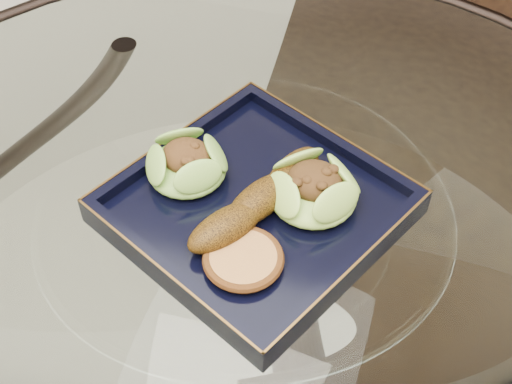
% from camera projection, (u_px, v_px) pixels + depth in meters
% --- Properties ---
extents(dining_table, '(1.13, 1.13, 0.77)m').
position_uv_depth(dining_table, '(247.00, 323.00, 0.89)').
color(dining_table, white).
rests_on(dining_table, ground).
extents(dining_chair, '(0.50, 0.50, 1.04)m').
position_uv_depth(dining_chair, '(413.00, 96.00, 1.20)').
color(dining_chair, '#311E10').
rests_on(dining_chair, ground).
extents(navy_plate, '(0.36, 0.36, 0.02)m').
position_uv_depth(navy_plate, '(256.00, 210.00, 0.78)').
color(navy_plate, black).
rests_on(navy_plate, dining_table).
extents(lettuce_wrap_left, '(0.11, 0.11, 0.03)m').
position_uv_depth(lettuce_wrap_left, '(187.00, 166.00, 0.79)').
color(lettuce_wrap_left, '#5B992C').
rests_on(lettuce_wrap_left, navy_plate).
extents(lettuce_wrap_right, '(0.13, 0.13, 0.03)m').
position_uv_depth(lettuce_wrap_right, '(313.00, 191.00, 0.76)').
color(lettuce_wrap_right, '#73A630').
rests_on(lettuce_wrap_right, navy_plate).
extents(roasted_plantain, '(0.11, 0.19, 0.03)m').
position_uv_depth(roasted_plantain, '(260.00, 200.00, 0.75)').
color(roasted_plantain, '#5A3709').
rests_on(roasted_plantain, navy_plate).
extents(crumb_patty, '(0.08, 0.08, 0.01)m').
position_uv_depth(crumb_patty, '(243.00, 260.00, 0.71)').
color(crumb_patty, '#C48841').
rests_on(crumb_patty, navy_plate).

